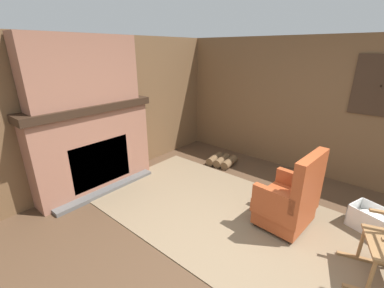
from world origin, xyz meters
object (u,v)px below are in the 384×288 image
oil_lamp_vase (50,103)px  decorative_plate_on_mantel (90,94)px  firewood_stack (222,161)px  armchair (290,201)px  storage_case (112,96)px  laundry_basket (374,221)px

oil_lamp_vase → decorative_plate_on_mantel: bearing=91.9°
firewood_stack → armchair: bearing=-31.5°
firewood_stack → storage_case: size_ratio=1.89×
storage_case → decorative_plate_on_mantel: 0.36m
firewood_stack → oil_lamp_vase: oil_lamp_vase is taller
storage_case → armchair: bearing=11.4°
armchair → decorative_plate_on_mantel: 3.19m
storage_case → oil_lamp_vase: bearing=-90.0°
armchair → storage_case: size_ratio=3.76×
laundry_basket → decorative_plate_on_mantel: bearing=-157.8°
firewood_stack → oil_lamp_vase: (-1.11, -2.56, 1.40)m
decorative_plate_on_mantel → oil_lamp_vase: bearing=-88.1°
oil_lamp_vase → firewood_stack: bearing=66.6°
laundry_basket → storage_case: storage_case is taller
laundry_basket → storage_case: 4.07m
decorative_plate_on_mantel → armchair: bearing=18.0°
storage_case → decorative_plate_on_mantel: decorative_plate_on_mantel is taller
laundry_basket → storage_case: bearing=-162.6°
laundry_basket → armchair: bearing=-145.9°
storage_case → decorative_plate_on_mantel: bearing=-93.3°
storage_case → decorative_plate_on_mantel: size_ratio=1.03×
armchair → decorative_plate_on_mantel: bearing=22.3°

